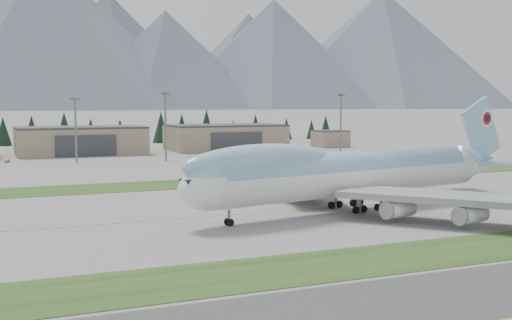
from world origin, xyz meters
name	(u,v)px	position (x,y,z in m)	size (l,w,h in m)	color
ground	(283,211)	(0.00, 0.00, 0.00)	(7000.00, 7000.00, 0.00)	slate
grass_strip_near	(409,256)	(0.00, -38.00, 0.00)	(400.00, 14.00, 0.08)	#254318
grass_strip_far	(204,183)	(0.00, 45.00, 0.00)	(400.00, 18.00, 0.08)	#254318
taxiway_line_main	(283,211)	(0.00, 0.00, 0.00)	(400.00, 0.40, 0.02)	yellow
boeing_747_freighter	(351,172)	(11.92, -4.27, 7.06)	(81.67, 68.85, 21.42)	white
hangar_center	(81,140)	(-15.00, 149.90, 5.39)	(48.00, 26.60, 10.80)	gray
hangar_right	(226,137)	(45.00, 149.90, 5.39)	(48.00, 26.60, 10.80)	gray
control_shed	(330,139)	(95.00, 148.00, 3.80)	(14.00, 12.00, 7.60)	gray
floodlight_masts	(68,115)	(-24.19, 111.56, 15.98)	(179.50, 9.19, 24.73)	slate
service_vehicle_a	(7,162)	(-42.88, 124.89, 0.00)	(1.62, 4.02, 1.37)	silver
service_vehicle_b	(228,158)	(31.13, 110.89, 0.00)	(1.29, 3.66, 1.21)	gold
service_vehicle_c	(314,152)	(74.72, 126.34, 0.00)	(1.78, 4.39, 1.27)	silver
conifer_belt	(74,130)	(-9.27, 212.41, 7.16)	(273.14, 16.57, 16.69)	black
mountain_ridge_front	(11,39)	(49.98, 2176.44, 231.05)	(4284.96, 1214.19, 520.93)	#47505F
mountain_ridge_rear	(37,50)	(188.37, 2900.00, 253.91)	(4422.48, 1058.13, 529.06)	#47505F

